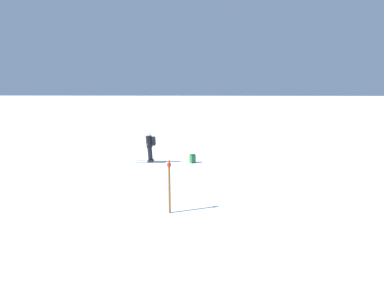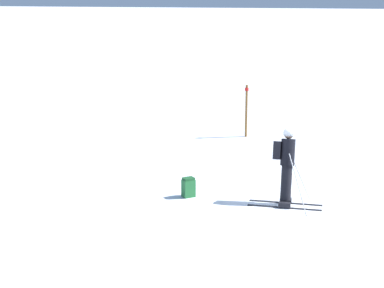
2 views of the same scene
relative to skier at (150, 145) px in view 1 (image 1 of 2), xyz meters
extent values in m
plane|color=white|center=(0.08, -0.02, -1.04)|extent=(300.00, 300.00, 0.00)
cube|color=black|center=(-0.45, -0.02, -1.03)|extent=(0.11, 1.77, 0.01)
cube|color=black|center=(-0.09, -0.03, -1.03)|extent=(0.11, 1.77, 0.01)
cube|color=black|center=(-0.45, -0.02, -0.96)|extent=(0.14, 0.28, 0.12)
cube|color=black|center=(-0.09, -0.03, -0.96)|extent=(0.14, 0.28, 0.12)
cylinder|color=black|center=(-0.13, -0.03, -0.51)|extent=(0.46, 0.26, 0.87)
cylinder|color=black|center=(0.05, -0.03, 0.21)|extent=(0.49, 0.34, 0.71)
sphere|color=tan|center=(0.16, -0.03, 0.64)|extent=(0.29, 0.24, 0.29)
sphere|color=silver|center=(0.17, -0.03, 0.66)|extent=(0.33, 0.27, 0.33)
cube|color=black|center=(0.07, 0.23, 0.24)|extent=(0.38, 0.18, 0.50)
cylinder|color=#B7B7BC|center=(-0.53, -0.32, -0.40)|extent=(0.76, 0.52, 1.28)
cylinder|color=#B7B7BC|center=(0.31, -0.33, -0.46)|extent=(0.13, 0.53, 1.17)
cube|color=#236633|center=(-0.12, 2.40, -0.82)|extent=(0.36, 0.37, 0.44)
cube|color=#1A4C26|center=(-0.12, 2.40, -0.57)|extent=(0.33, 0.33, 0.06)
cylinder|color=brown|center=(6.83, 1.91, -0.12)|extent=(0.08, 0.08, 1.83)
cylinder|color=red|center=(6.83, 1.91, 0.65)|extent=(0.13, 0.13, 0.10)
camera|label=1|loc=(16.37, 3.08, 3.15)|focal=28.00mm
camera|label=2|loc=(-15.06, -1.01, 4.08)|focal=60.00mm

